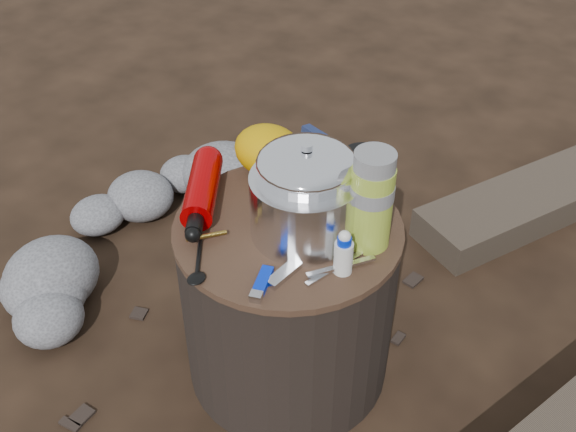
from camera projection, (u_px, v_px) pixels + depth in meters
The scene contains 16 objects.
ground at pixel (288, 363), 1.78m from camera, with size 60.00×60.00×0.00m, color black.
stump at pixel (288, 300), 1.64m from camera, with size 0.49×0.49×0.45m, color black.
rock_ring at pixel (151, 225), 2.07m from camera, with size 0.40×0.88×0.17m, color slate, non-canonical shape.
log_small at pixel (576, 183), 2.30m from camera, with size 0.22×1.19×0.10m, color #3A3026.
foil_windscreen at pixel (305, 205), 1.44m from camera, with size 0.23×0.23×0.14m, color silver.
camping_pot at pixel (306, 189), 1.43m from camera, with size 0.20×0.20×0.20m, color white.
fuel_bottle at pixel (202, 188), 1.54m from camera, with size 0.07×0.28×0.07m, color #A30002, non-canonical shape.
thermos at pixel (371, 200), 1.39m from camera, with size 0.09×0.09×0.22m, color #9BB434.
travel_mug at pixel (362, 179), 1.52m from camera, with size 0.08×0.08×0.13m, color black.
stuff_sack at pixel (269, 150), 1.62m from camera, with size 0.17×0.14×0.12m, color #C68F02.
food_pouch at pixel (317, 160), 1.58m from camera, with size 0.10×0.02×0.13m, color #141F49.
lighter at pixel (263, 280), 1.36m from camera, with size 0.02×0.09×0.02m, color #0324C8.
multitool at pixel (285, 273), 1.38m from camera, with size 0.03×0.09×0.01m, color #BABABF.
pot_grabber at pixel (335, 267), 1.39m from camera, with size 0.04×0.15×0.01m, color #BABABF, non-canonical shape.
spork at pixel (199, 257), 1.41m from camera, with size 0.03×0.13×0.01m, color black, non-canonical shape.
squeeze_bottle at pixel (344, 254), 1.36m from camera, with size 0.04×0.04×0.09m, color silver.
Camera 1 is at (0.63, -0.97, 1.41)m, focal length 43.81 mm.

